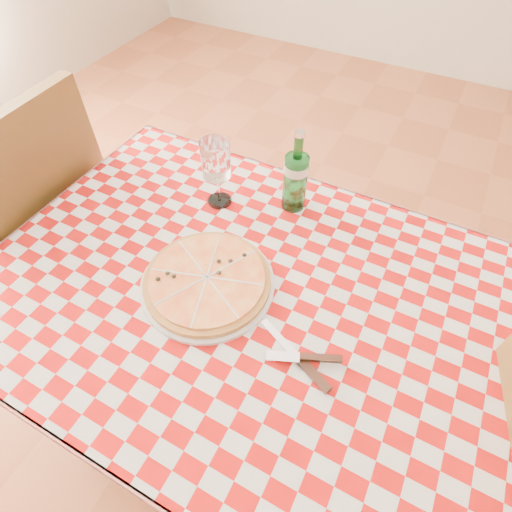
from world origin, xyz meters
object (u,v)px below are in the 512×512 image
Objects in this scene: dining_table at (252,315)px; water_bottle at (296,172)px; wine_glass at (217,174)px; chair_far at (40,221)px; pizza_plate at (207,280)px.

dining_table is 5.06× the size of water_bottle.
dining_table is at bearing -45.92° from wine_glass.
dining_table is 0.38m from wine_glass.
water_bottle is 0.21m from wine_glass.
water_bottle reaches higher than dining_table.
water_bottle is at bearing -163.35° from chair_far.
water_bottle is at bearing 96.61° from dining_table.
wine_glass is (-0.19, -0.08, -0.02)m from water_bottle.
chair_far reaches higher than dining_table.
pizza_plate is 1.34× the size of water_bottle.
dining_table is 1.19× the size of chair_far.
chair_far is (-0.82, 0.04, -0.08)m from dining_table.
dining_table is at bearing 174.53° from chair_far.
dining_table is 6.14× the size of wine_glass.
water_bottle is (-0.04, 0.32, 0.22)m from dining_table.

